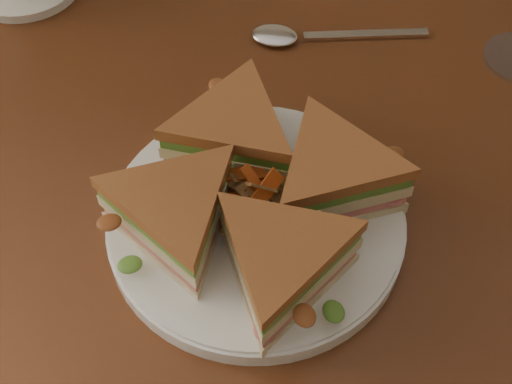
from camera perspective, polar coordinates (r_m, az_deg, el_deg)
table at (r=0.74m, az=-0.78°, el=-0.44°), size 1.20×0.80×0.75m
plate at (r=0.59m, az=0.00°, el=-2.41°), size 0.25×0.25×0.02m
sandwich_wedges at (r=0.56m, az=0.00°, el=-0.30°), size 0.29×0.29×0.06m
crisps_mound at (r=0.57m, az=0.00°, el=-0.54°), size 0.09×0.09×0.05m
spoon at (r=0.75m, az=3.28°, el=12.37°), size 0.18×0.06×0.01m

